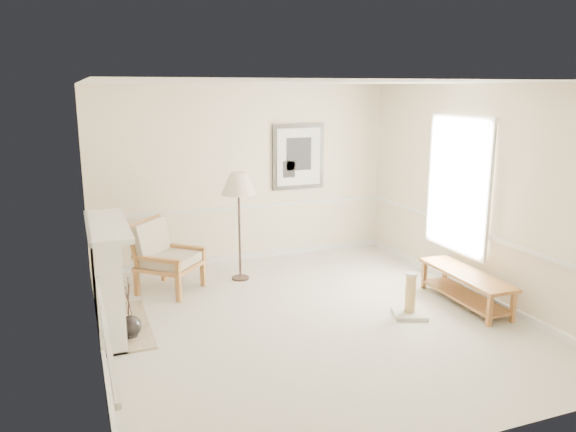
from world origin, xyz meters
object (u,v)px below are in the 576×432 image
object	(u,v)px
armchair	(163,253)
bench	(466,283)
scratching_post	(410,302)
floor_vase	(130,327)
floor_lamp	(239,187)

from	to	relation	value
armchair	bench	world-z (taller)	armchair
scratching_post	floor_vase	bearing A→B (deg)	169.91
floor_vase	armchair	bearing A→B (deg)	67.31
floor_vase	bench	size ratio (longest dim) A/B	0.48
floor_vase	floor_lamp	distance (m)	2.68
floor_vase	floor_lamp	world-z (taller)	floor_lamp
bench	scratching_post	distance (m)	0.92
armchair	bench	distance (m)	4.20
armchair	floor_lamp	bearing A→B (deg)	-45.52
armchair	scratching_post	distance (m)	3.49
scratching_post	armchair	bearing A→B (deg)	142.97
scratching_post	bench	bearing A→B (deg)	4.64
bench	scratching_post	xyz separation A→B (m)	(-0.91, -0.07, -0.12)
floor_vase	scratching_post	bearing A→B (deg)	-10.09
scratching_post	floor_lamp	bearing A→B (deg)	127.00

